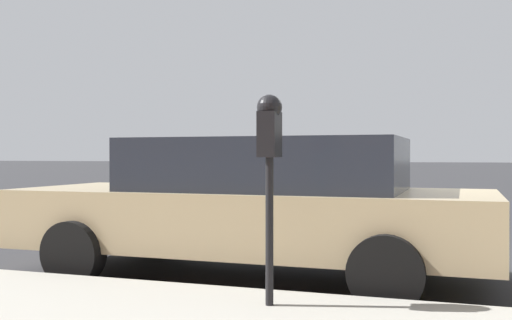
% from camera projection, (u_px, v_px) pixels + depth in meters
% --- Properties ---
extents(ground_plane, '(220.00, 220.00, 0.00)m').
position_uv_depth(ground_plane, '(351.00, 266.00, 6.98)').
color(ground_plane, '#2B2B2D').
extents(parking_meter, '(0.21, 0.19, 1.57)m').
position_uv_depth(parking_meter, '(270.00, 144.00, 4.46)').
color(parking_meter, black).
rests_on(parking_meter, sidewalk).
extents(car_tan, '(2.10, 4.94, 1.46)m').
position_uv_depth(car_tan, '(255.00, 204.00, 6.27)').
color(car_tan, tan).
rests_on(car_tan, ground_plane).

